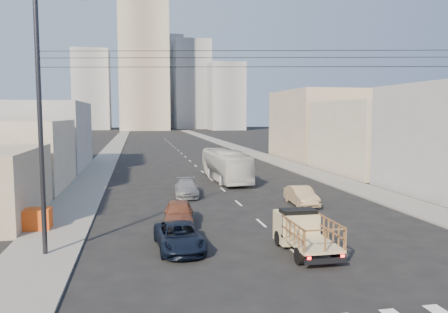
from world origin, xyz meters
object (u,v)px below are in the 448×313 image
object	(u,v)px
flatbed_pickup	(304,230)
crate_stack	(34,219)
sedan_grey	(187,188)
streetlamp_left	(42,116)
sedan_brown	(179,213)
city_bus	(225,165)
sedan_tan	(301,196)
navy_pickup	(179,237)

from	to	relation	value
flatbed_pickup	crate_stack	bearing A→B (deg)	154.09
sedan_grey	streetlamp_left	world-z (taller)	streetlamp_left
flatbed_pickup	sedan_brown	bearing A→B (deg)	130.41
city_bus	flatbed_pickup	bearing A→B (deg)	-95.03
sedan_brown	sedan_grey	bearing A→B (deg)	86.19
city_bus	crate_stack	xyz separation A→B (m)	(-14.23, -16.19, -0.83)
city_bus	sedan_tan	size ratio (longest dim) A/B	2.66
sedan_grey	flatbed_pickup	bearing A→B (deg)	-71.89
navy_pickup	sedan_tan	size ratio (longest dim) A/B	1.11
city_bus	crate_stack	world-z (taller)	city_bus
navy_pickup	sedan_grey	bearing A→B (deg)	78.67
city_bus	sedan_brown	bearing A→B (deg)	-113.57
sedan_brown	streetlamp_left	xyz separation A→B (m)	(-6.47, -4.50, 5.71)
crate_stack	flatbed_pickup	bearing A→B (deg)	-25.91
streetlamp_left	navy_pickup	bearing A→B (deg)	-1.79
city_bus	crate_stack	size ratio (longest dim) A/B	6.05
city_bus	sedan_grey	size ratio (longest dim) A/B	2.44
streetlamp_left	crate_stack	world-z (taller)	streetlamp_left
sedan_grey	city_bus	bearing A→B (deg)	61.57
sedan_brown	crate_stack	bearing A→B (deg)	-176.12
flatbed_pickup	sedan_tan	bearing A→B (deg)	69.43
navy_pickup	sedan_brown	distance (m)	4.71
sedan_brown	sedan_grey	xyz separation A→B (m)	(1.49, 9.05, -0.08)
sedan_brown	sedan_tan	bearing A→B (deg)	28.82
streetlamp_left	crate_stack	xyz separation A→B (m)	(-1.61, 4.73, -5.75)
flatbed_pickup	sedan_grey	size ratio (longest dim) A/B	0.99
navy_pickup	streetlamp_left	size ratio (longest dim) A/B	0.38
sedan_brown	crate_stack	distance (m)	8.08
city_bus	sedan_tan	world-z (taller)	city_bus
crate_stack	streetlamp_left	bearing A→B (deg)	-71.27
flatbed_pickup	city_bus	bearing A→B (deg)	87.99
city_bus	sedan_tan	bearing A→B (deg)	-79.24
flatbed_pickup	sedan_tan	distance (m)	10.97
sedan_brown	navy_pickup	bearing A→B (deg)	-89.48
sedan_brown	sedan_grey	world-z (taller)	sedan_brown
flatbed_pickup	sedan_brown	size ratio (longest dim) A/B	1.04
sedan_tan	navy_pickup	bearing A→B (deg)	-136.41
flatbed_pickup	navy_pickup	bearing A→B (deg)	164.49
flatbed_pickup	sedan_grey	bearing A→B (deg)	104.17
navy_pickup	streetlamp_left	xyz separation A→B (m)	(-6.06, 0.19, 5.80)
sedan_tan	crate_stack	xyz separation A→B (m)	(-17.29, -3.74, 0.02)
flatbed_pickup	sedan_tan	size ratio (longest dim) A/B	1.08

